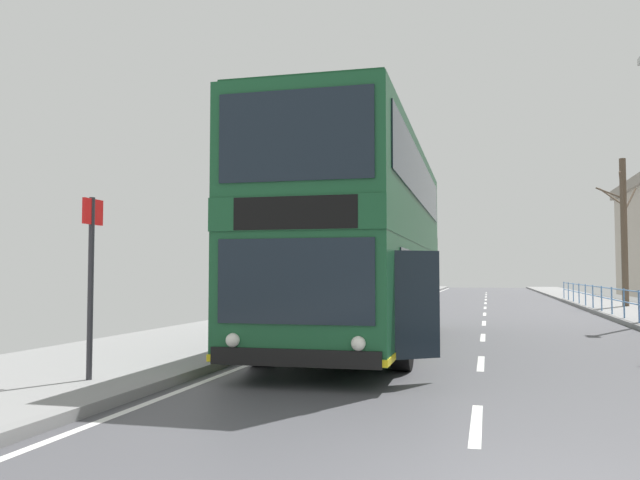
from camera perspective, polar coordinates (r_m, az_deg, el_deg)
The scene contains 4 objects.
double_decker_bus_main at distance 14.35m, azimuth 3.90°, elevation -0.06°, with size 3.39×11.34×4.45m.
pedestrian_railing_far_kerb at distance 23.43m, azimuth 25.25°, elevation -4.65°, with size 0.05×34.59×0.97m.
bus_stop_sign_near at distance 9.53m, azimuth -19.55°, elevation -2.20°, with size 0.08×0.44×2.53m.
bare_tree_far_00 at distance 32.18m, azimuth 25.23°, elevation 0.92°, with size 1.93×3.40×6.67m.
Camera 1 is at (0.14, -4.54, 1.60)m, focal length 36.24 mm.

